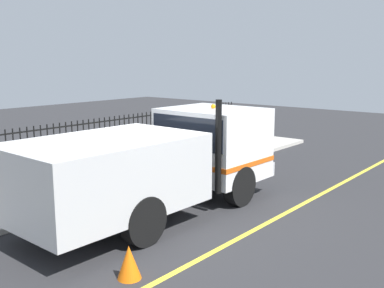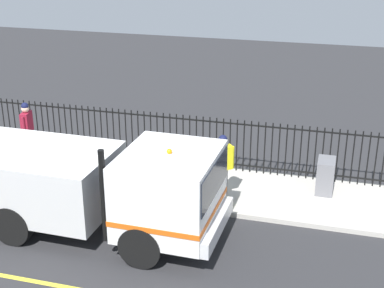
% 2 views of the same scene
% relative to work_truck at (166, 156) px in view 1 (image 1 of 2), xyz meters
% --- Properties ---
extents(ground_plane, '(48.62, 48.62, 0.00)m').
position_rel_work_truck_xyz_m(ground_plane, '(-0.13, 0.90, -1.28)').
color(ground_plane, '#2B2B2D').
rests_on(ground_plane, ground).
extents(sidewalk_slab, '(2.75, 22.10, 0.13)m').
position_rel_work_truck_xyz_m(sidewalk_slab, '(2.88, 0.90, -1.22)').
color(sidewalk_slab, '#B7B2A8').
rests_on(sidewalk_slab, ground).
extents(lane_marking, '(0.12, 19.89, 0.01)m').
position_rel_work_truck_xyz_m(lane_marking, '(-2.22, 0.90, -1.28)').
color(lane_marking, yellow).
rests_on(lane_marking, ground).
extents(work_truck, '(2.48, 6.60, 2.59)m').
position_rel_work_truck_xyz_m(work_truck, '(0.00, 0.00, 0.00)').
color(work_truck, white).
rests_on(work_truck, ground).
extents(worker_standing, '(0.49, 0.54, 1.78)m').
position_rel_work_truck_xyz_m(worker_standing, '(2.23, -2.42, -0.07)').
color(worker_standing, yellow).
rests_on(worker_standing, sidewalk_slab).
extents(iron_fence, '(0.04, 18.82, 1.57)m').
position_rel_work_truck_xyz_m(iron_fence, '(4.08, 0.90, -0.36)').
color(iron_fence, black).
rests_on(iron_fence, sidewalk_slab).
extents(utility_cabinet, '(0.73, 0.46, 0.93)m').
position_rel_work_truck_xyz_m(utility_cabinet, '(3.37, -5.00, -0.69)').
color(utility_cabinet, slate).
rests_on(utility_cabinet, sidewalk_slab).
extents(traffic_cone, '(0.39, 0.39, 0.55)m').
position_rel_work_truck_xyz_m(traffic_cone, '(-1.80, 2.80, -1.01)').
color(traffic_cone, orange).
rests_on(traffic_cone, ground).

